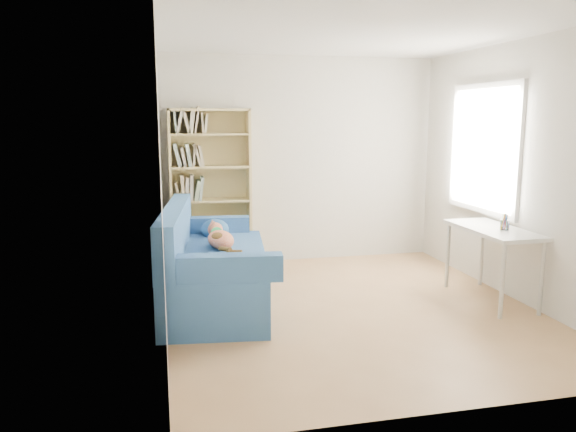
% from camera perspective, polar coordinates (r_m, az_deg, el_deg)
% --- Properties ---
extents(ground, '(4.00, 4.00, 0.00)m').
position_cam_1_polar(ground, '(5.58, 6.30, -9.32)').
color(ground, '#9F7247').
rests_on(ground, ground).
extents(room_shell, '(3.54, 4.04, 2.62)m').
position_cam_1_polar(room_shell, '(5.34, 7.52, 7.71)').
color(room_shell, silver).
rests_on(room_shell, ground).
extents(sofa, '(1.18, 2.11, 0.99)m').
position_cam_1_polar(sofa, '(5.63, -7.84, -5.24)').
color(sofa, '#265088').
rests_on(sofa, ground).
extents(bookshelf, '(0.97, 0.30, 1.94)m').
position_cam_1_polar(bookshelf, '(6.90, -7.87, 2.01)').
color(bookshelf, tan).
rests_on(bookshelf, ground).
extents(desk, '(0.51, 1.12, 0.75)m').
position_cam_1_polar(desk, '(5.98, 20.10, -1.92)').
color(desk, silver).
rests_on(desk, ground).
extents(pen_cup, '(0.09, 0.09, 0.17)m').
position_cam_1_polar(pen_cup, '(5.91, 21.16, -0.71)').
color(pen_cup, white).
rests_on(pen_cup, desk).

